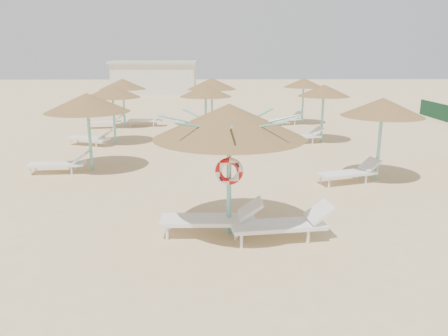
{
  "coord_description": "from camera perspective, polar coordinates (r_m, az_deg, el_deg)",
  "views": [
    {
      "loc": [
        0.08,
        -9.51,
        4.05
      ],
      "look_at": [
        0.28,
        0.87,
        1.3
      ],
      "focal_mm": 35.0,
      "sensor_mm": 36.0,
      "label": 1
    }
  ],
  "objects": [
    {
      "name": "main_palapa",
      "position": [
        9.5,
        0.68,
        6.09
      ],
      "size": [
        3.34,
        3.34,
        2.99
      ],
      "color": "#74CAC5",
      "rests_on": "ground"
    },
    {
      "name": "service_hut",
      "position": [
        44.99,
        -9.02,
        11.59
      ],
      "size": [
        8.4,
        4.4,
        3.25
      ],
      "color": "silver",
      "rests_on": "ground"
    },
    {
      "name": "lounger_main_a",
      "position": [
        9.99,
        -1.2,
        -6.59
      ],
      "size": [
        2.32,
        0.72,
        0.84
      ],
      "rotation": [
        0.0,
        0.0,
        -0.01
      ],
      "color": "white",
      "rests_on": "ground"
    },
    {
      "name": "palapa_field",
      "position": [
        19.37,
        2.13,
        9.69
      ],
      "size": [
        18.94,
        14.11,
        2.72
      ],
      "color": "#74CAC5",
      "rests_on": "ground"
    },
    {
      "name": "lounger_main_b",
      "position": [
        9.83,
        7.96,
        -7.18
      ],
      "size": [
        2.31,
        0.96,
        0.82
      ],
      "rotation": [
        0.0,
        0.0,
        0.13
      ],
      "color": "white",
      "rests_on": "ground"
    },
    {
      "name": "ground",
      "position": [
        10.33,
        -1.45,
        -8.23
      ],
      "size": [
        120.0,
        120.0,
        0.0
      ],
      "primitive_type": "plane",
      "color": "#D6B582",
      "rests_on": "ground"
    }
  ]
}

